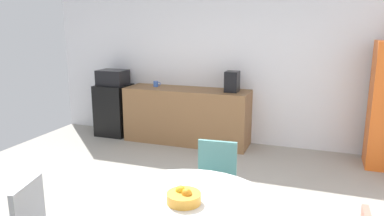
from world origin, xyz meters
name	(u,v)px	position (x,y,z in m)	size (l,w,h in m)	color
wall_back	(219,63)	(0.00, 3.00, 1.30)	(6.00, 0.10, 2.60)	silver
counter_block	(187,116)	(-0.44, 2.65, 0.45)	(2.05, 0.60, 0.90)	brown
mini_fridge	(114,110)	(-1.82, 2.65, 0.45)	(0.54, 0.54, 0.89)	black
microwave	(113,77)	(-1.82, 2.65, 1.02)	(0.48, 0.38, 0.26)	black
chair_teal	(215,175)	(0.72, 0.30, 0.52)	(0.45, 0.45, 0.83)	silver
fruit_bowl	(184,197)	(0.79, -0.71, 0.78)	(0.24, 0.24, 0.11)	gold
mug_white	(156,84)	(-1.01, 2.69, 0.95)	(0.13, 0.08, 0.09)	#3F66BF
coffee_maker	(232,82)	(0.31, 2.65, 1.06)	(0.20, 0.24, 0.32)	black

